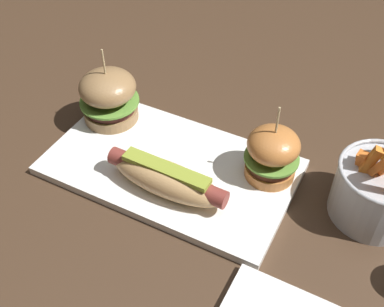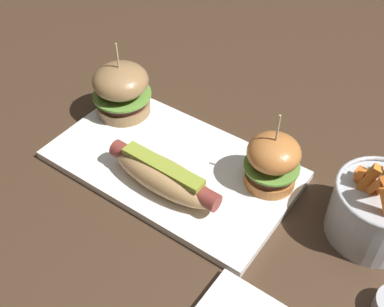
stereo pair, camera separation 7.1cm
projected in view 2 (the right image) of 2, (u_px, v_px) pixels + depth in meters
The scene contains 6 objects.
ground_plane at pixel (172, 168), 0.76m from camera, with size 3.00×3.00×0.00m, color #422D1E.
platter_main at pixel (172, 165), 0.76m from camera, with size 0.39×0.22×0.01m, color white.
hot_dog at pixel (163, 176), 0.70m from camera, with size 0.19×0.06×0.05m.
slider_left at pixel (122, 89), 0.81m from camera, with size 0.10×0.10×0.14m.
slider_right at pixel (272, 161), 0.69m from camera, with size 0.08×0.08×0.13m.
fries_bucket at pixel (377, 209), 0.64m from camera, with size 0.13×0.13×0.14m.
Camera 2 is at (0.33, -0.42, 0.55)m, focal length 44.37 mm.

